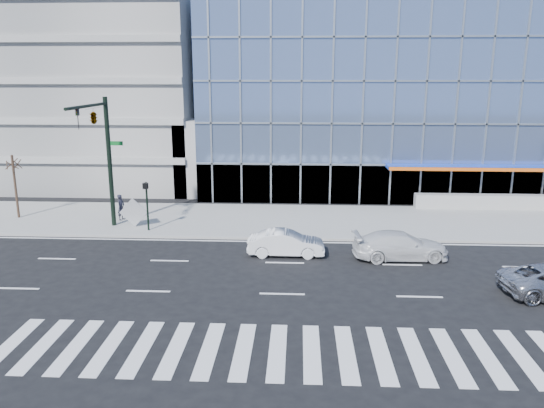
{
  "coord_description": "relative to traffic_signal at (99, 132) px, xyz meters",
  "views": [
    {
      "loc": [
        0.67,
        -25.78,
        9.41
      ],
      "look_at": [
        -0.81,
        3.0,
        2.38
      ],
      "focal_mm": 35.0,
      "sensor_mm": 36.0,
      "label": 1
    }
  ],
  "objects": [
    {
      "name": "ground",
      "position": [
        11.0,
        -4.57,
        -6.16
      ],
      "size": [
        160.0,
        160.0,
        0.0
      ],
      "primitive_type": "plane",
      "color": "black",
      "rests_on": "ground"
    },
    {
      "name": "sidewalk",
      "position": [
        11.0,
        3.43,
        -6.09
      ],
      "size": [
        120.0,
        8.0,
        0.15
      ],
      "primitive_type": "cube",
      "color": "gray",
      "rests_on": "ground"
    },
    {
      "name": "theatre_building",
      "position": [
        25.0,
        21.43,
        1.34
      ],
      "size": [
        42.0,
        26.0,
        15.0
      ],
      "primitive_type": "cube",
      "color": "#657DA8",
      "rests_on": "ground"
    },
    {
      "name": "parking_garage",
      "position": [
        -9.0,
        21.43,
        3.84
      ],
      "size": [
        24.0,
        24.0,
        20.0
      ],
      "primitive_type": "cube",
      "color": "gray",
      "rests_on": "ground"
    },
    {
      "name": "ramp_block",
      "position": [
        5.0,
        13.43,
        -3.16
      ],
      "size": [
        6.0,
        8.0,
        6.0
      ],
      "primitive_type": "cube",
      "color": "gray",
      "rests_on": "ground"
    },
    {
      "name": "traffic_signal",
      "position": [
        0.0,
        0.0,
        0.0
      ],
      "size": [
        1.14,
        5.74,
        8.0
      ],
      "color": "black",
      "rests_on": "sidewalk"
    },
    {
      "name": "ped_signal_post",
      "position": [
        2.5,
        0.37,
        -4.02
      ],
      "size": [
        0.3,
        0.33,
        3.0
      ],
      "color": "black",
      "rests_on": "sidewalk"
    },
    {
      "name": "street_tree_near",
      "position": [
        -7.0,
        2.93,
        -2.39
      ],
      "size": [
        1.1,
        1.1,
        4.23
      ],
      "color": "#332319",
      "rests_on": "sidewalk"
    },
    {
      "name": "white_suv",
      "position": [
        17.03,
        -3.58,
        -5.45
      ],
      "size": [
        5.11,
        2.43,
        1.44
      ],
      "primitive_type": "imported",
      "rotation": [
        0.0,
        0.0,
        1.66
      ],
      "color": "silver",
      "rests_on": "ground"
    },
    {
      "name": "white_sedan",
      "position": [
        11.03,
        -3.37,
        -5.49
      ],
      "size": [
        4.09,
        1.43,
        1.35
      ],
      "primitive_type": "imported",
      "rotation": [
        0.0,
        0.0,
        1.57
      ],
      "color": "white",
      "rests_on": "ground"
    },
    {
      "name": "pedestrian",
      "position": [
        0.07,
        2.69,
        -5.17
      ],
      "size": [
        0.54,
        0.69,
        1.69
      ],
      "primitive_type": "imported",
      "rotation": [
        0.0,
        0.0,
        1.34
      ],
      "color": "black",
      "rests_on": "sidewalk"
    },
    {
      "name": "tilted_panel",
      "position": [
        1.39,
        1.17,
        -5.1
      ],
      "size": [
        1.84,
        0.13,
        1.84
      ],
      "primitive_type": "cube",
      "rotation": [
        0.0,
        0.74,
        -0.04
      ],
      "color": "#A6A6A6",
      "rests_on": "sidewalk"
    }
  ]
}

